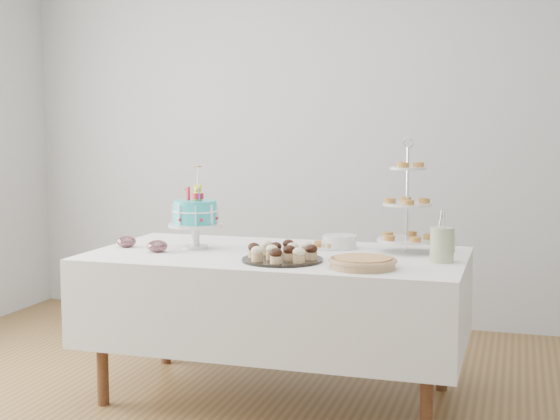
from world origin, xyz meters
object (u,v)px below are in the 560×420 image
(pastry_plate, at_px, (327,245))
(utensil_pitcher, at_px, (442,243))
(pie, at_px, (363,262))
(birthday_cake, at_px, (195,226))
(tiered_stand, at_px, (407,205))
(plate_stack, at_px, (340,242))
(cupcake_tray, at_px, (282,252))
(jam_bowl_b, at_px, (157,246))
(jam_bowl_a, at_px, (126,242))
(table, at_px, (277,296))

(pastry_plate, bearing_deg, utensil_pitcher, -22.09)
(pie, relative_size, utensil_pitcher, 1.25)
(birthday_cake, xyz_separation_m, tiered_stand, (1.10, 0.21, 0.13))
(pie, bearing_deg, plate_stack, 113.15)
(cupcake_tray, bearing_deg, tiered_stand, 39.34)
(plate_stack, xyz_separation_m, jam_bowl_b, (-0.88, -0.40, -0.01))
(pie, xyz_separation_m, plate_stack, (-0.23, 0.54, 0.01))
(jam_bowl_b, bearing_deg, jam_bowl_a, 156.50)
(table, bearing_deg, pie, -30.26)
(tiered_stand, height_order, utensil_pitcher, tiered_stand)
(tiered_stand, bearing_deg, pastry_plate, 177.92)
(plate_stack, relative_size, utensil_pitcher, 0.71)
(jam_bowl_b, height_order, utensil_pitcher, utensil_pitcher)
(cupcake_tray, xyz_separation_m, plate_stack, (0.18, 0.47, -0.01))
(pie, height_order, jam_bowl_b, jam_bowl_b)
(pie, height_order, utensil_pitcher, utensil_pitcher)
(pastry_plate, height_order, utensil_pitcher, utensil_pitcher)
(pastry_plate, bearing_deg, pie, -60.78)
(tiered_stand, bearing_deg, birthday_cake, -169.17)
(cupcake_tray, relative_size, jam_bowl_a, 3.79)
(birthday_cake, bearing_deg, plate_stack, 38.54)
(pie, xyz_separation_m, pastry_plate, (-0.30, 0.53, -0.01))
(plate_stack, bearing_deg, table, -138.05)
(jam_bowl_a, height_order, jam_bowl_b, jam_bowl_b)
(birthday_cake, xyz_separation_m, plate_stack, (0.74, 0.24, -0.08))
(cupcake_tray, bearing_deg, utensil_pitcher, 15.17)
(birthday_cake, bearing_deg, cupcake_tray, -1.94)
(plate_stack, distance_m, pastry_plate, 0.07)
(tiered_stand, xyz_separation_m, jam_bowl_b, (-1.24, -0.37, -0.22))
(pie, distance_m, jam_bowl_b, 1.12)
(table, relative_size, tiered_stand, 3.22)
(tiered_stand, xyz_separation_m, pastry_plate, (-0.43, 0.02, -0.23))
(table, relative_size, utensil_pitcher, 7.47)
(pie, relative_size, jam_bowl_a, 3.06)
(table, relative_size, birthday_cake, 4.34)
(table, bearing_deg, utensil_pitcher, -1.42)
(pie, bearing_deg, jam_bowl_a, 169.81)
(cupcake_tray, distance_m, utensil_pitcher, 0.77)
(birthday_cake, bearing_deg, jam_bowl_b, -110.69)
(table, distance_m, birthday_cake, 0.58)
(cupcake_tray, bearing_deg, plate_stack, 69.22)
(cupcake_tray, xyz_separation_m, pastry_plate, (0.11, 0.46, -0.03))
(jam_bowl_a, bearing_deg, pastry_plate, 15.37)
(plate_stack, bearing_deg, pie, -66.85)
(cupcake_tray, relative_size, utensil_pitcher, 1.54)
(jam_bowl_a, bearing_deg, cupcake_tray, -10.24)
(pastry_plate, distance_m, jam_bowl_b, 0.90)
(pastry_plate, relative_size, jam_bowl_a, 2.13)
(cupcake_tray, bearing_deg, jam_bowl_b, 174.50)
(jam_bowl_a, relative_size, jam_bowl_b, 0.97)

